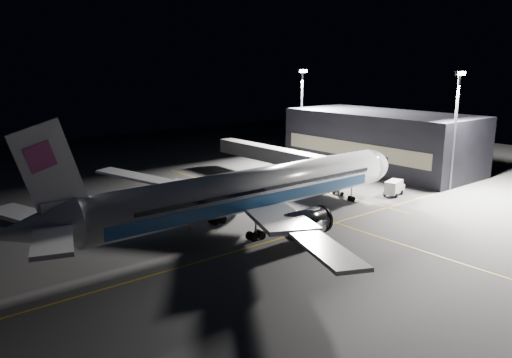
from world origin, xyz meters
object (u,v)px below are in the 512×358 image
object	(u,v)px
service_truck	(395,187)
safety_cone_b	(183,215)
airliner	(247,191)
floodlight_mast_south	(456,120)
jet_bridge	(284,157)
safety_cone_a	(160,211)
floodlight_mast_north	(302,106)
safety_cone_c	(190,228)
baggage_tug	(196,201)

from	to	relation	value
service_truck	safety_cone_b	xyz separation A→B (m)	(-34.62, 11.95, -1.10)
airliner	floodlight_mast_south	xyz separation A→B (m)	(41.08, -6.01, 7.21)
jet_bridge	safety_cone_a	distance (m)	29.34
service_truck	safety_cone_a	bearing A→B (deg)	140.36
jet_bridge	service_truck	world-z (taller)	jet_bridge
floodlight_mast_north	service_truck	size ratio (longest dim) A/B	3.86
airliner	jet_bridge	world-z (taller)	airliner
safety_cone_a	safety_cone_b	size ratio (longest dim) A/B	1.00
jet_bridge	floodlight_mast_north	bearing A→B (deg)	37.74
jet_bridge	safety_cone_c	xyz separation A→B (m)	(-29.66, -14.06, -4.26)
baggage_tug	safety_cone_a	bearing A→B (deg)	161.52
floodlight_mast_north	safety_cone_b	xyz separation A→B (m)	(-45.15, -21.91, -12.10)
jet_bridge	service_truck	bearing A→B (deg)	-69.44
safety_cone_b	safety_cone_c	distance (m)	6.58
baggage_tug	safety_cone_b	world-z (taller)	baggage_tug
airliner	service_truck	xyz separation A→B (m)	(30.55, -1.87, -3.79)
baggage_tug	safety_cone_b	size ratio (longest dim) A/B	4.67
airliner	safety_cone_c	world-z (taller)	airliner
safety_cone_b	safety_cone_c	size ratio (longest dim) A/B	0.85
floodlight_mast_north	safety_cone_b	bearing A→B (deg)	-154.11
baggage_tug	safety_cone_a	size ratio (longest dim) A/B	4.65
safety_cone_a	safety_cone_b	distance (m)	4.23
jet_bridge	safety_cone_c	bearing A→B (deg)	-154.65
airliner	safety_cone_b	size ratio (longest dim) A/B	113.31
safety_cone_c	airliner	bearing A→B (deg)	-31.27
airliner	safety_cone_b	world-z (taller)	airliner
airliner	floodlight_mast_north	distance (m)	52.56
baggage_tug	floodlight_mast_north	bearing A→B (deg)	7.24
airliner	floodlight_mast_north	bearing A→B (deg)	37.91
safety_cone_a	safety_cone_c	distance (m)	10.04
floodlight_mast_south	baggage_tug	size ratio (longest dim) A/B	8.18
floodlight_mast_north	safety_cone_c	world-z (taller)	floodlight_mast_north
safety_cone_a	safety_cone_c	xyz separation A→B (m)	(-0.92, -10.00, 0.05)
service_truck	safety_cone_c	world-z (taller)	service_truck
safety_cone_a	safety_cone_c	bearing A→B (deg)	-95.27
service_truck	safety_cone_b	world-z (taller)	service_truck
safety_cone_b	floodlight_mast_north	bearing A→B (deg)	25.89
airliner	jet_bridge	size ratio (longest dim) A/B	1.79
floodlight_mast_north	safety_cone_b	distance (m)	51.62
airliner	safety_cone_a	xyz separation A→B (m)	(-5.66, 14.00, -4.89)
jet_bridge	safety_cone_a	size ratio (longest dim) A/B	63.18
jet_bridge	safety_cone_c	distance (m)	33.10
floodlight_mast_south	floodlight_mast_north	bearing A→B (deg)	90.00
jet_bridge	floodlight_mast_south	bearing A→B (deg)	-53.21
airliner	baggage_tug	xyz separation A→B (m)	(0.59, 13.83, -4.45)
floodlight_mast_north	safety_cone_c	size ratio (longest dim) A/B	32.45
baggage_tug	safety_cone_a	world-z (taller)	baggage_tug
safety_cone_b	airliner	bearing A→B (deg)	-68.00
floodlight_mast_north	safety_cone_b	size ratio (longest dim) A/B	38.15
service_truck	safety_cone_b	distance (m)	36.64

